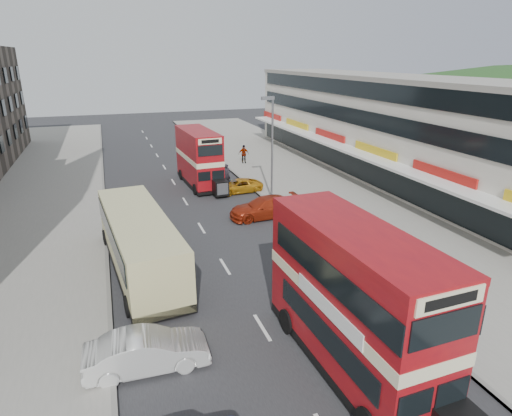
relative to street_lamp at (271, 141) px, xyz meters
name	(u,v)px	position (x,y,z in m)	size (l,w,h in m)	color
ground	(280,357)	(-6.52, -18.00, -4.78)	(160.00, 160.00, 0.00)	#28282B
road_surface	(185,201)	(-6.52, 2.00, -4.78)	(12.00, 90.00, 0.01)	#28282B
pavement_right	(321,187)	(5.48, 2.00, -4.71)	(12.00, 90.00, 0.15)	gray
pavement_left	(17,218)	(-18.52, 2.00, -4.71)	(12.00, 90.00, 0.15)	gray
kerb_left	(105,209)	(-12.62, 2.00, -4.71)	(0.20, 90.00, 0.16)	gray
kerb_right	(257,193)	(-0.42, 2.00, -4.71)	(0.20, 90.00, 0.16)	gray
commercial_row	(389,126)	(13.42, 4.00, -0.09)	(9.90, 46.20, 9.30)	beige
street_lamp	(271,141)	(0.00, 0.00, 0.00)	(1.00, 0.20, 8.12)	slate
bus_main	(354,300)	(-4.28, -19.26, -2.01)	(2.92, 9.60, 5.27)	black
bus_second	(199,158)	(-4.39, 6.25, -2.29)	(2.80, 8.65, 4.74)	black
coach	(139,241)	(-10.87, -8.93, -3.06)	(3.83, 11.28, 2.93)	black
car_left_front	(147,351)	(-11.36, -17.00, -4.05)	(1.56, 4.47, 1.47)	silver
car_right_a	(265,207)	(-1.76, -3.44, -4.04)	(2.09, 5.15, 1.49)	#A12810
car_right_b	(238,186)	(-1.79, 2.95, -4.22)	(1.86, 4.04, 1.12)	orange
pedestrian_near	(326,206)	(2.06, -5.33, -3.75)	(0.65, 0.44, 1.77)	gray
pedestrian_far	(244,154)	(1.73, 12.57, -3.67)	(1.13, 0.47, 1.92)	gray
cyclist	(227,181)	(-2.44, 4.21, -4.03)	(0.79, 1.84, 2.22)	gray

